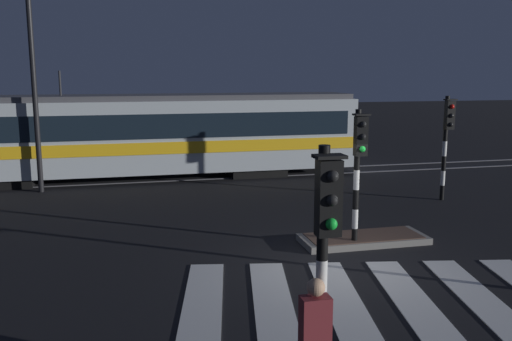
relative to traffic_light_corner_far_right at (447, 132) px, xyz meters
name	(u,v)px	position (x,y,z in m)	size (l,w,h in m)	color
ground_plane	(338,266)	(-5.64, -5.00, -2.22)	(120.00, 120.00, 0.00)	black
rail_near	(239,178)	(-5.64, 5.30, -2.20)	(80.00, 0.12, 0.03)	#59595E
rail_far	(232,171)	(-5.64, 6.74, -2.20)	(80.00, 0.12, 0.03)	#59595E
crosswalk_zebra	(376,299)	(-5.64, -6.84, -2.21)	(7.67, 5.24, 0.02)	silver
traffic_island	(363,239)	(-4.41, -3.57, -2.13)	(3.08, 1.18, 0.18)	slate
traffic_light_corner_far_right	(447,132)	(0.00, 0.00, 0.00)	(0.36, 0.42, 3.36)	black
traffic_light_median_centre	(359,158)	(-4.78, -3.97, -0.06)	(0.36, 0.42, 3.28)	black
traffic_light_kerb_mid_left	(325,239)	(-7.75, -9.69, -0.06)	(0.36, 0.42, 3.28)	black
street_lamp_trackside_left	(31,53)	(-12.85, 4.20, 2.50)	(0.44, 1.21, 7.49)	black
tram	(134,134)	(-9.58, 6.01, -0.47)	(17.44, 2.58, 4.15)	#B2BCC1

